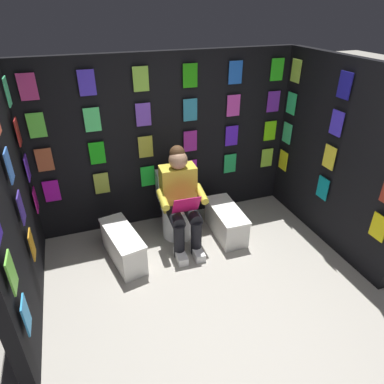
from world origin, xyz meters
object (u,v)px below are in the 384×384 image
(person_reading, at_px, (181,198))
(comic_longbox_far, at_px, (123,246))
(comic_longbox_near, at_px, (226,221))
(toilet, at_px, (176,209))

(person_reading, relative_size, comic_longbox_far, 1.49)
(comic_longbox_near, height_order, comic_longbox_far, comic_longbox_far)
(toilet, distance_m, person_reading, 0.35)
(toilet, xyz_separation_m, comic_longbox_near, (-0.56, 0.26, -0.15))
(toilet, relative_size, person_reading, 0.65)
(toilet, height_order, comic_longbox_near, toilet)
(person_reading, bearing_deg, comic_longbox_near, 178.91)
(toilet, distance_m, comic_longbox_far, 0.80)
(toilet, relative_size, comic_longbox_near, 1.04)
(toilet, xyz_separation_m, person_reading, (0.01, 0.23, 0.27))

